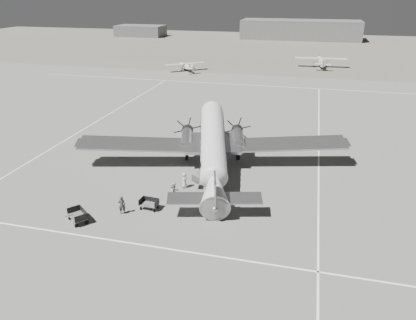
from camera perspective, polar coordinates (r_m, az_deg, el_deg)
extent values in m
plane|color=slate|center=(41.69, -1.35, -1.19)|extent=(260.00, 260.00, 0.00)
cube|color=white|center=(30.15, -8.63, -11.80)|extent=(60.00, 0.15, 0.01)
cube|color=white|center=(40.43, 15.29, -2.86)|extent=(0.15, 80.00, 0.01)
cube|color=white|center=(57.14, -16.28, 4.67)|extent=(0.15, 60.00, 0.01)
cube|color=white|center=(79.16, 6.54, 10.40)|extent=(90.00, 0.15, 0.01)
cube|color=#5C5B4E|center=(133.11, 10.05, 15.30)|extent=(260.00, 90.00, 0.01)
cube|color=#5C5C5C|center=(157.33, 12.85, 17.33)|extent=(42.00, 14.00, 6.00)
cube|color=#515151|center=(157.06, 12.96, 18.53)|extent=(42.00, 14.00, 0.60)
cube|color=#515151|center=(165.76, -9.46, 17.49)|extent=(18.00, 10.00, 4.00)
imported|color=#2D2D2D|center=(33.97, -12.02, -6.20)|extent=(0.68, 0.58, 1.59)
imported|color=#BBBBB8|center=(35.07, -4.75, -4.53)|extent=(1.04, 1.12, 1.83)
imported|color=#B1B2AF|center=(37.53, -3.34, -2.85)|extent=(0.62, 0.81, 1.49)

